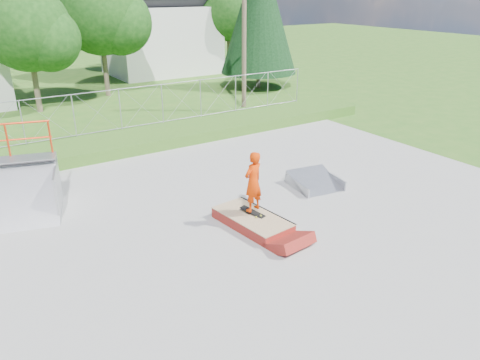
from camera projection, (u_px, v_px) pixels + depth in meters
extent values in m
plane|color=#30631C|center=(258.00, 236.00, 12.86)|extent=(120.00, 120.00, 0.00)
cube|color=#969693|center=(258.00, 236.00, 12.85)|extent=(20.00, 16.00, 0.04)
cube|color=#30631C|center=(131.00, 140.00, 20.11)|extent=(24.00, 3.00, 0.50)
cube|color=maroon|center=(252.00, 222.00, 13.31)|extent=(1.39, 2.46, 0.33)
cube|color=#A1825C|center=(252.00, 216.00, 13.25)|extent=(1.41, 2.48, 0.02)
cube|color=black|center=(253.00, 212.00, 13.34)|extent=(0.46, 0.82, 0.13)
imported|color=red|center=(253.00, 184.00, 13.01)|extent=(0.72, 0.57, 1.74)
cube|color=white|center=(161.00, 40.00, 36.57)|extent=(8.00, 6.00, 5.00)
cylinder|color=brown|center=(244.00, 36.00, 24.41)|extent=(0.24, 0.24, 8.00)
cylinder|color=brown|center=(37.00, 89.00, 25.31)|extent=(0.30, 0.30, 2.45)
sphere|color=#10380F|center=(27.00, 28.00, 24.09)|extent=(4.48, 4.48, 4.48)
sphere|color=#10380F|center=(48.00, 39.00, 24.30)|extent=(3.36, 3.36, 3.36)
cylinder|color=brown|center=(106.00, 73.00, 29.06)|extent=(0.30, 0.30, 2.80)
sphere|color=#10380F|center=(99.00, 11.00, 27.68)|extent=(5.12, 5.12, 5.12)
sphere|color=#10380F|center=(120.00, 22.00, 27.91)|extent=(3.84, 3.84, 3.84)
cylinder|color=brown|center=(229.00, 54.00, 38.01)|extent=(0.30, 0.30, 2.62)
sphere|color=#10380F|center=(228.00, 10.00, 36.70)|extent=(4.80, 4.80, 4.80)
sphere|color=#10380F|center=(242.00, 18.00, 36.92)|extent=(3.60, 3.60, 3.60)
cylinder|color=brown|center=(105.00, 60.00, 36.65)|extent=(0.30, 0.30, 2.10)
sphere|color=#10380F|center=(101.00, 24.00, 35.61)|extent=(3.84, 3.84, 3.84)
sphere|color=#10380F|center=(113.00, 30.00, 35.79)|extent=(2.88, 2.88, 2.88)
cylinder|color=brown|center=(258.00, 78.00, 31.85)|extent=(0.28, 0.28, 1.20)
cone|color=black|center=(259.00, 9.00, 30.15)|extent=(5.04, 5.04, 8.10)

